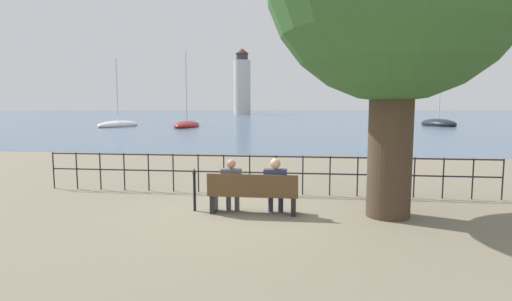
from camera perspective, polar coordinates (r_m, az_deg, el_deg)
The scene contains 11 objects.
ground_plane at distance 8.92m, azimuth -0.40°, elevation -8.93°, with size 1000.00×1000.00×0.00m, color #7A705B.
harbor_water at distance 169.33m, azimuth 6.65°, elevation 5.36°, with size 600.00×300.00×0.01m.
park_bench at distance 8.76m, azimuth -0.45°, elevation -6.26°, with size 1.97×0.45×0.90m.
seated_person_left at distance 8.86m, azimuth -3.51°, elevation -4.67°, with size 0.43×0.35×1.20m.
seated_person_right at distance 8.73m, azimuth 2.78°, elevation -4.68°, with size 0.50×0.35×1.23m.
promenade_railing at distance 10.73m, azimuth 0.98°, elevation -2.57°, with size 12.15×0.04×1.05m.
closed_umbrella at distance 9.09m, azimuth -8.78°, elevation -5.20°, with size 0.09×0.09×0.97m.
sailboat_0 at distance 50.77m, azimuth -19.07°, elevation 3.51°, with size 3.91×6.62×8.45m.
sailboat_1 at distance 47.81m, azimuth -9.84°, elevation 3.61°, with size 2.37×6.66×9.07m.
sailboat_2 at distance 55.04m, azimuth 24.60°, elevation 3.53°, with size 4.56×6.12×10.81m.
harbor_lighthouse at distance 134.26m, azimuth -1.99°, elevation 9.49°, with size 5.56×5.56×21.65m.
Camera 1 is at (1.11, -8.54, 2.33)m, focal length 28.00 mm.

